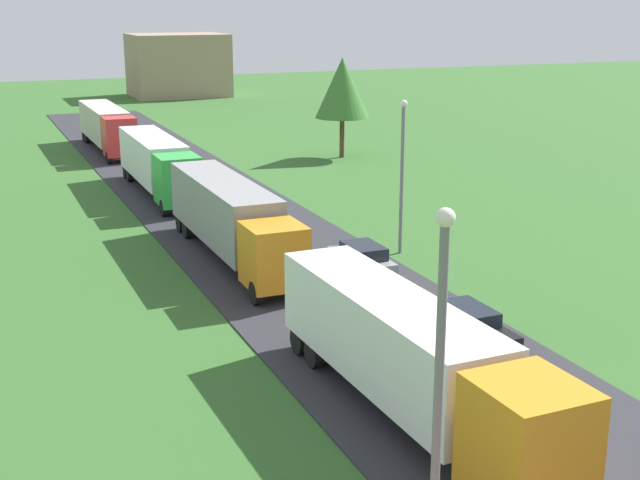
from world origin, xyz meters
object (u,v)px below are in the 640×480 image
Objects in this scene: truck_second at (231,217)px; truck_fourth at (107,126)px; car_second at (468,325)px; tree_birch at (342,88)px; truck_third at (157,162)px; car_third at (362,260)px; lamppost_lead at (438,416)px; lamppost_second at (402,169)px; distant_building at (178,65)px; truck_lead at (410,355)px.

truck_second is 34.89m from truck_fourth.
tree_birch is (12.07, 38.34, 4.81)m from car_second.
car_third is at bearing -77.47° from truck_third.
car_third is at bearing -82.92° from truck_fourth.
lamppost_lead reaches higher than car_second.
truck_fourth is at bearing 102.91° from lamppost_second.
car_third is 0.33× the size of distant_building.
truck_fourth is at bearing 90.71° from truck_third.
truck_third is 30.62m from car_second.
truck_lead is 1.74× the size of tree_birch.
lamppost_lead reaches higher than lamppost_second.
truck_lead is at bearing -99.64° from distant_building.
distant_building is at bearing 90.93° from tree_birch.
truck_second is at bearing -89.54° from truck_fourth.
lamppost_second is at bearing -14.82° from truck_second.
truck_fourth is 1.14× the size of distant_building.
truck_lead is 53.26m from truck_fourth.
truck_lead is 9.79m from lamppost_lead.
distant_building is at bearing 84.32° from lamppost_second.
lamppost_lead is 1.15× the size of lamppost_second.
distant_building is (11.33, 81.33, 3.20)m from car_third.
car_second is at bearing -89.40° from car_third.
truck_fourth is 3.39× the size of car_second.
car_second is (4.83, -30.21, -1.34)m from truck_third.
lamppost_lead is 27.57m from lamppost_second.
distant_building reaches higher than car_second.
tree_birch is (16.86, 24.34, 3.44)m from truck_second.
distant_building reaches higher than car_third.
truck_fourth is 38.09m from lamppost_second.
truck_third is 43.31m from lamppost_lead.
truck_third is at bearing 84.57° from lamppost_lead.
car_second is (4.79, -14.00, -1.38)m from truck_second.
distant_building is at bearing 80.36° from truck_lead.
distant_building reaches higher than truck_second.
car_third is (4.74, -21.32, -1.28)m from truck_third.
truck_second is at bearing 165.18° from lamppost_second.
lamppost_second is at bearing 63.36° from lamppost_lead.
truck_third reaches higher than truck_lead.
lamppost_lead is at bearing -95.43° from truck_third.
lamppost_second is at bearing 73.80° from car_second.
truck_fourth is at bearing 90.24° from truck_lead.
truck_third is 3.35× the size of car_second.
truck_fourth is 1.82× the size of lamppost_second.
truck_third is 1.72× the size of tree_birch.
truck_fourth is at bearing 95.91° from car_second.
tree_birch is (16.92, 42.70, 3.48)m from truck_lead.
truck_fourth is (-0.28, 34.89, -0.02)m from truck_second.
tree_birch is 51.92m from distant_building.
car_second is at bearing 55.14° from lamppost_lead.
tree_birch is at bearing 25.67° from truck_third.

